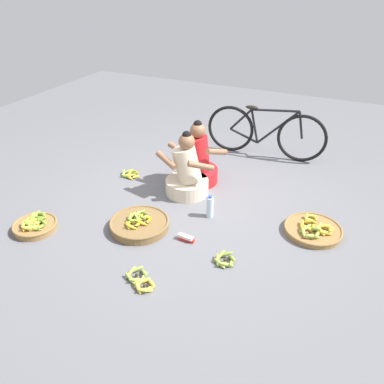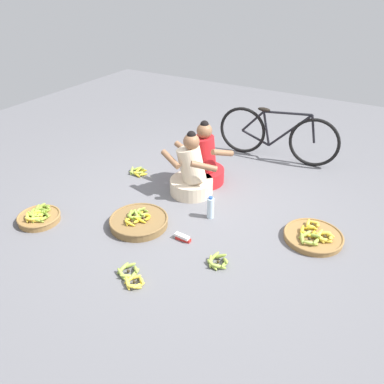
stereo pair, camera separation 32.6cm
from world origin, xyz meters
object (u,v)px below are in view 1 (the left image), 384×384
object	(u,v)px
water_bottle	(210,207)
banana_basket_mid_left	(35,225)
vendor_woman_front	(187,174)
vendor_woman_behind	(197,163)
packet_carton_stack	(186,238)
banana_basket_near_vendor	(139,224)
loose_bananas_near_bicycle	(130,174)
loose_bananas_mid_right	(140,279)
loose_bananas_back_left	(225,260)
bicycle_leaning	(265,132)
banana_basket_front_center	(313,229)

from	to	relation	value
water_bottle	banana_basket_mid_left	bearing A→B (deg)	-147.80
vendor_woman_front	vendor_woman_behind	distance (m)	0.32
packet_carton_stack	banana_basket_near_vendor	bearing A→B (deg)	-178.50
water_bottle	packet_carton_stack	size ratio (longest dim) A/B	1.50
vendor_woman_behind	loose_bananas_near_bicycle	world-z (taller)	vendor_woman_behind
vendor_woman_behind	water_bottle	xyz separation A→B (m)	(0.46, -0.68, -0.14)
vendor_woman_front	banana_basket_mid_left	distance (m)	1.77
vendor_woman_behind	loose_bananas_mid_right	xyz separation A→B (m)	(0.30, -1.89, -0.24)
loose_bananas_near_bicycle	packet_carton_stack	world-z (taller)	loose_bananas_near_bicycle
vendor_woman_behind	banana_basket_near_vendor	bearing A→B (deg)	-96.41
loose_bananas_back_left	packet_carton_stack	xyz separation A→B (m)	(-0.47, 0.15, -0.00)
bicycle_leaning	loose_bananas_near_bicycle	world-z (taller)	bicycle_leaning
loose_bananas_mid_right	vendor_woman_behind	bearing A→B (deg)	98.88
vendor_woman_behind	water_bottle	world-z (taller)	vendor_woman_behind
vendor_woman_behind	water_bottle	size ratio (longest dim) A/B	3.09
vendor_woman_behind	loose_bananas_near_bicycle	size ratio (longest dim) A/B	3.03
banana_basket_near_vendor	loose_bananas_mid_right	bearing A→B (deg)	-58.10
vendor_woman_behind	banana_basket_mid_left	xyz separation A→B (m)	(-1.12, -1.68, -0.21)
loose_bananas_mid_right	water_bottle	xyz separation A→B (m)	(0.16, 1.21, 0.10)
vendor_woman_front	water_bottle	size ratio (longest dim) A/B	3.02
vendor_woman_behind	banana_basket_near_vendor	distance (m)	1.23
bicycle_leaning	banana_basket_near_vendor	world-z (taller)	bicycle_leaning
banana_basket_front_center	loose_bananas_near_bicycle	world-z (taller)	banana_basket_front_center
banana_basket_front_center	vendor_woman_front	bearing A→B (deg)	173.03
vendor_woman_front	banana_basket_mid_left	size ratio (longest dim) A/B	1.76
vendor_woman_front	loose_bananas_near_bicycle	size ratio (longest dim) A/B	2.96
vendor_woman_front	loose_bananas_back_left	xyz separation A→B (m)	(0.87, -1.01, -0.23)
loose_bananas_near_bicycle	water_bottle	distance (m)	1.39
vendor_woman_behind	loose_bananas_back_left	world-z (taller)	vendor_woman_behind
banana_basket_near_vendor	loose_bananas_near_bicycle	world-z (taller)	banana_basket_near_vendor
loose_bananas_mid_right	loose_bananas_back_left	bearing A→B (deg)	43.65
vendor_woman_behind	bicycle_leaning	size ratio (longest dim) A/B	0.48
banana_basket_near_vendor	loose_bananas_back_left	world-z (taller)	banana_basket_near_vendor
vendor_woman_front	loose_bananas_mid_right	world-z (taller)	vendor_woman_front
vendor_woman_front	banana_basket_near_vendor	xyz separation A→B (m)	(-0.14, -0.88, -0.20)
vendor_woman_front	loose_bananas_mid_right	size ratio (longest dim) A/B	2.29
vendor_woman_front	packet_carton_stack	xyz separation A→B (m)	(0.40, -0.86, -0.23)
banana_basket_front_center	packet_carton_stack	world-z (taller)	banana_basket_front_center
water_bottle	packet_carton_stack	distance (m)	0.51
banana_basket_mid_left	water_bottle	xyz separation A→B (m)	(1.58, 0.99, 0.07)
vendor_woman_front	packet_carton_stack	bearing A→B (deg)	-65.16
vendor_woman_behind	banana_basket_near_vendor	size ratio (longest dim) A/B	1.31
banana_basket_front_center	loose_bananas_back_left	size ratio (longest dim) A/B	2.62
banana_basket_mid_left	loose_bananas_back_left	bearing A→B (deg)	9.69
loose_bananas_near_bicycle	loose_bananas_mid_right	distance (m)	2.01
bicycle_leaning	vendor_woman_front	bearing A→B (deg)	-110.93
bicycle_leaning	banana_basket_front_center	size ratio (longest dim) A/B	2.85
banana_basket_front_center	banana_basket_mid_left	bearing A→B (deg)	-156.45
loose_bananas_back_left	water_bottle	bearing A→B (deg)	122.87
water_bottle	loose_bananas_mid_right	bearing A→B (deg)	-97.59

